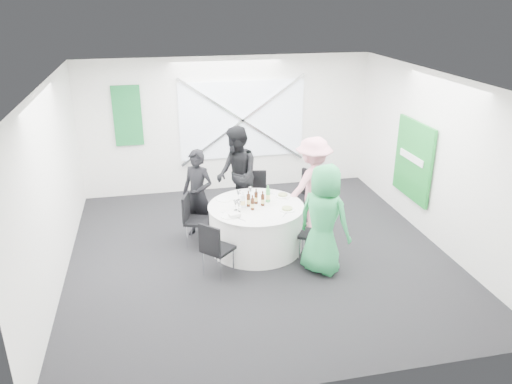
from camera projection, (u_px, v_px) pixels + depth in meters
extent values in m
plane|color=black|center=(259.00, 253.00, 8.17)|extent=(6.00, 6.00, 0.00)
plane|color=silver|center=(259.00, 80.00, 7.12)|extent=(6.00, 6.00, 0.00)
plane|color=white|center=(228.00, 125.00, 10.36)|extent=(6.00, 0.00, 6.00)
plane|color=white|center=(324.00, 273.00, 4.93)|extent=(6.00, 0.00, 6.00)
plane|color=white|center=(52.00, 188.00, 7.06)|extent=(0.00, 6.00, 6.00)
plane|color=white|center=(436.00, 160.00, 8.23)|extent=(0.00, 6.00, 6.00)
cube|color=white|center=(242.00, 120.00, 10.35)|extent=(2.60, 0.03, 1.60)
cube|color=silver|center=(243.00, 120.00, 10.31)|extent=(2.63, 0.05, 1.84)
cube|color=silver|center=(243.00, 120.00, 10.31)|extent=(2.63, 0.05, 1.84)
cube|color=#166E2F|center=(128.00, 116.00, 9.82)|extent=(0.55, 0.04, 1.20)
cube|color=#17812B|center=(413.00, 160.00, 8.84)|extent=(0.05, 1.20, 1.40)
cylinder|color=silver|center=(256.00, 227.00, 8.21)|extent=(1.52, 1.52, 0.74)
cylinder|color=silver|center=(256.00, 206.00, 8.07)|extent=(1.56, 1.56, 0.02)
cube|color=black|center=(255.00, 199.00, 9.13)|extent=(0.50, 0.50, 0.05)
cube|color=black|center=(255.00, 182.00, 9.23)|extent=(0.40, 0.12, 0.45)
cylinder|color=silver|center=(264.00, 207.00, 9.38)|extent=(0.02, 0.02, 0.43)
cylinder|color=silver|center=(246.00, 207.00, 9.38)|extent=(0.02, 0.02, 0.43)
cylinder|color=silver|center=(265.00, 214.00, 9.07)|extent=(0.02, 0.02, 0.43)
cylinder|color=silver|center=(246.00, 214.00, 9.06)|extent=(0.02, 0.02, 0.43)
cube|color=black|center=(198.00, 221.00, 8.29)|extent=(0.51, 0.51, 0.05)
cube|color=black|center=(186.00, 207.00, 8.22)|extent=(0.16, 0.38, 0.43)
cylinder|color=silver|center=(191.00, 228.00, 8.55)|extent=(0.02, 0.02, 0.41)
cylinder|color=silver|center=(187.00, 237.00, 8.24)|extent=(0.02, 0.02, 0.41)
cylinder|color=silver|center=(210.00, 229.00, 8.51)|extent=(0.02, 0.02, 0.41)
cylinder|color=silver|center=(206.00, 238.00, 8.21)|extent=(0.02, 0.02, 0.41)
cube|color=black|center=(303.00, 201.00, 8.92)|extent=(0.64, 0.64, 0.06)
cube|color=black|center=(311.00, 184.00, 8.96)|extent=(0.27, 0.40, 0.50)
cylinder|color=silver|center=(317.00, 214.00, 9.01)|extent=(0.02, 0.02, 0.47)
cylinder|color=silver|center=(301.00, 208.00, 9.26)|extent=(0.02, 0.02, 0.47)
cylinder|color=silver|center=(303.00, 220.00, 8.77)|extent=(0.02, 0.02, 0.47)
cylinder|color=silver|center=(288.00, 214.00, 9.02)|extent=(0.02, 0.02, 0.47)
cube|color=black|center=(312.00, 235.00, 7.89)|extent=(0.53, 0.53, 0.05)
cube|color=black|center=(324.00, 223.00, 7.74)|extent=(0.23, 0.33, 0.41)
cylinder|color=silver|center=(319.00, 253.00, 7.78)|extent=(0.02, 0.02, 0.39)
cylinder|color=silver|center=(323.00, 244.00, 8.05)|extent=(0.02, 0.02, 0.39)
cylinder|color=silver|center=(300.00, 249.00, 7.88)|extent=(0.02, 0.02, 0.39)
cylinder|color=silver|center=(305.00, 241.00, 8.15)|extent=(0.02, 0.02, 0.39)
cube|color=black|center=(218.00, 249.00, 7.41)|extent=(0.56, 0.56, 0.05)
cube|color=black|center=(209.00, 240.00, 7.18)|extent=(0.29, 0.30, 0.43)
cylinder|color=silver|center=(203.00, 263.00, 7.46)|extent=(0.02, 0.02, 0.41)
cylinder|color=silver|center=(220.00, 270.00, 7.29)|extent=(0.02, 0.02, 0.41)
cylinder|color=silver|center=(217.00, 255.00, 7.70)|extent=(0.02, 0.02, 0.41)
cylinder|color=silver|center=(233.00, 260.00, 7.54)|extent=(0.02, 0.02, 0.41)
imported|color=black|center=(198.00, 194.00, 8.48)|extent=(0.68, 0.64, 1.56)
imported|color=black|center=(237.00, 175.00, 9.01)|extent=(0.56, 0.91, 1.79)
imported|color=pink|center=(313.00, 185.00, 8.65)|extent=(1.22, 0.89, 1.72)
imported|color=green|center=(324.00, 220.00, 7.36)|extent=(0.96, 0.98, 1.71)
cylinder|color=white|center=(249.00, 194.00, 8.53)|extent=(0.28, 0.28, 0.01)
cylinder|color=white|center=(224.00, 199.00, 8.32)|extent=(0.29, 0.29, 0.01)
cylinder|color=white|center=(283.00, 196.00, 8.44)|extent=(0.24, 0.24, 0.01)
cylinder|color=#93B15F|center=(283.00, 195.00, 8.43)|extent=(0.16, 0.16, 0.02)
cylinder|color=white|center=(287.00, 209.00, 7.91)|extent=(0.26, 0.26, 0.01)
cylinder|color=#93B15F|center=(287.00, 208.00, 7.90)|extent=(0.17, 0.17, 0.02)
cylinder|color=white|center=(229.00, 216.00, 7.68)|extent=(0.26, 0.26, 0.01)
cube|color=silver|center=(235.00, 215.00, 7.64)|extent=(0.19, 0.15, 0.05)
cylinder|color=#3D1B0B|center=(248.00, 200.00, 8.01)|extent=(0.06, 0.06, 0.21)
cylinder|color=#3D1B0B|center=(248.00, 193.00, 7.96)|extent=(0.02, 0.02, 0.06)
cylinder|color=#EBD27C|center=(248.00, 201.00, 8.02)|extent=(0.06, 0.06, 0.07)
cylinder|color=#3D1B0B|center=(256.00, 198.00, 8.12)|extent=(0.06, 0.06, 0.20)
cylinder|color=#3D1B0B|center=(256.00, 191.00, 8.07)|extent=(0.02, 0.02, 0.06)
cylinder|color=#EBD27C|center=(256.00, 199.00, 8.12)|extent=(0.06, 0.06, 0.07)
cylinder|color=#3D1B0B|center=(263.00, 200.00, 8.04)|extent=(0.06, 0.06, 0.19)
cylinder|color=#3D1B0B|center=(263.00, 193.00, 8.00)|extent=(0.02, 0.02, 0.06)
cylinder|color=#EBD27C|center=(263.00, 201.00, 8.05)|extent=(0.06, 0.06, 0.07)
cylinder|color=#3D1B0B|center=(252.00, 204.00, 7.88)|extent=(0.06, 0.06, 0.19)
cylinder|color=#3D1B0B|center=(252.00, 197.00, 7.84)|extent=(0.02, 0.02, 0.06)
cylinder|color=#EBD27C|center=(252.00, 205.00, 7.89)|extent=(0.06, 0.06, 0.07)
cylinder|color=green|center=(268.00, 195.00, 8.18)|extent=(0.08, 0.08, 0.23)
cylinder|color=green|center=(268.00, 187.00, 8.12)|extent=(0.03, 0.03, 0.06)
cylinder|color=#EBD27C|center=(268.00, 197.00, 8.19)|extent=(0.08, 0.08, 0.08)
cylinder|color=white|center=(243.00, 201.00, 7.97)|extent=(0.08, 0.08, 0.21)
cylinder|color=white|center=(243.00, 193.00, 7.92)|extent=(0.03, 0.03, 0.06)
cylinder|color=#EBD27C|center=(243.00, 202.00, 7.98)|extent=(0.08, 0.08, 0.07)
cylinder|color=white|center=(250.00, 196.00, 8.42)|extent=(0.06, 0.06, 0.00)
cylinder|color=white|center=(250.00, 194.00, 8.40)|extent=(0.01, 0.01, 0.10)
cone|color=white|center=(250.00, 189.00, 8.38)|extent=(0.07, 0.07, 0.08)
cylinder|color=white|center=(239.00, 200.00, 8.29)|extent=(0.06, 0.06, 0.00)
cylinder|color=white|center=(239.00, 197.00, 8.27)|extent=(0.01, 0.01, 0.10)
cone|color=white|center=(239.00, 193.00, 8.24)|extent=(0.07, 0.07, 0.08)
cylinder|color=white|center=(239.00, 212.00, 7.85)|extent=(0.06, 0.06, 0.00)
cylinder|color=white|center=(239.00, 208.00, 7.83)|extent=(0.01, 0.01, 0.10)
cone|color=white|center=(239.00, 204.00, 7.80)|extent=(0.07, 0.07, 0.08)
cylinder|color=white|center=(236.00, 210.00, 7.91)|extent=(0.06, 0.06, 0.00)
cylinder|color=white|center=(236.00, 207.00, 7.89)|extent=(0.01, 0.01, 0.10)
cone|color=white|center=(236.00, 203.00, 7.86)|extent=(0.07, 0.07, 0.08)
cube|color=silver|center=(287.00, 199.00, 8.30)|extent=(0.09, 0.14, 0.01)
cube|color=silver|center=(273.00, 194.00, 8.53)|extent=(0.09, 0.14, 0.01)
cube|color=silver|center=(285.00, 215.00, 7.72)|extent=(0.10, 0.13, 0.01)
cube|color=silver|center=(291.00, 209.00, 7.93)|extent=(0.11, 0.12, 0.01)
cube|color=silver|center=(225.00, 214.00, 7.78)|extent=(0.10, 0.13, 0.01)
cube|color=silver|center=(242.00, 220.00, 7.57)|extent=(0.11, 0.13, 0.01)
cube|color=silver|center=(262.00, 192.00, 8.59)|extent=(0.15, 0.03, 0.01)
cube|color=silver|center=(242.00, 193.00, 8.55)|extent=(0.15, 0.03, 0.01)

